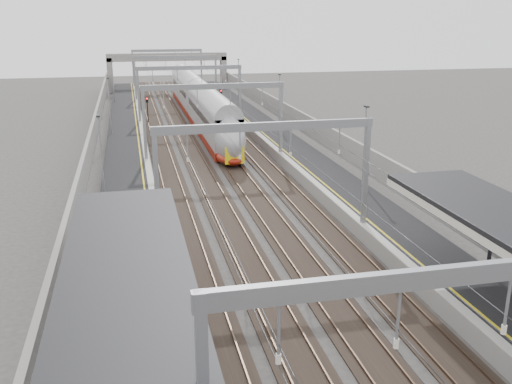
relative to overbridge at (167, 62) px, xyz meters
name	(u,v)px	position (x,y,z in m)	size (l,w,h in m)	color
platform_left	(127,157)	(-8.00, -55.00, -4.81)	(4.00, 120.00, 1.00)	black
platform_right	(289,149)	(8.00, -55.00, -4.81)	(4.00, 120.00, 1.00)	black
tracks	(211,158)	(0.00, -55.00, -5.26)	(11.40, 140.00, 0.20)	black
overhead_line	(200,88)	(0.00, -48.38, 0.83)	(13.00, 140.00, 6.60)	gray
canopy_left	(127,374)	(-8.02, -97.01, -0.22)	(4.40, 30.00, 4.24)	black
overbridge	(167,62)	(0.00, 0.00, 0.00)	(22.00, 2.20, 6.90)	gray
wall_left	(92,148)	(-11.20, -55.00, -3.71)	(0.30, 120.00, 3.20)	gray
wall_right	(319,137)	(11.20, -55.00, -3.71)	(0.30, 120.00, 3.20)	gray
train	(201,107)	(1.50, -36.03, -3.13)	(2.82, 51.45, 4.46)	maroon
signal_green	(147,105)	(-5.20, -34.22, -2.89)	(0.32, 0.32, 3.48)	black
signal_red_near	(214,105)	(3.20, -36.44, -2.89)	(0.32, 0.32, 3.48)	black
signal_red_far	(221,97)	(5.40, -28.40, -2.89)	(0.32, 0.32, 3.48)	black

